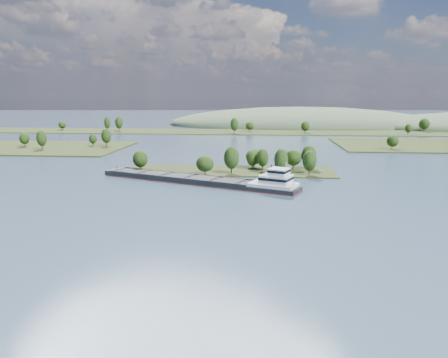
# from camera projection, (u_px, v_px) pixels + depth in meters

# --- Properties ---
(ground) EXTENTS (1800.00, 1800.00, 0.00)m
(ground) POSITION_uv_depth(u_px,v_px,m) (217.00, 201.00, 153.31)
(ground) COLOR #334658
(ground) RESTS_ON ground
(tree_island) EXTENTS (100.00, 32.67, 13.83)m
(tree_island) POSITION_uv_depth(u_px,v_px,m) (243.00, 164.00, 209.71)
(tree_island) COLOR #273216
(tree_island) RESTS_ON ground
(back_shoreline) EXTENTS (900.00, 60.00, 15.86)m
(back_shoreline) POSITION_uv_depth(u_px,v_px,m) (256.00, 132.00, 425.86)
(back_shoreline) COLOR #273216
(back_shoreline) RESTS_ON ground
(hill_west) EXTENTS (320.00, 160.00, 44.00)m
(hill_west) POSITION_uv_depth(u_px,v_px,m) (301.00, 125.00, 519.30)
(hill_west) COLOR #45573C
(hill_west) RESTS_ON ground
(cargo_barge) EXTENTS (88.72, 44.94, 12.38)m
(cargo_barge) POSITION_uv_depth(u_px,v_px,m) (208.00, 180.00, 182.44)
(cargo_barge) COLOR black
(cargo_barge) RESTS_ON ground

